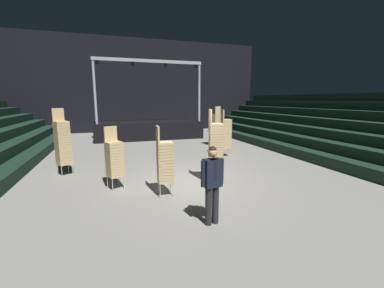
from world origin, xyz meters
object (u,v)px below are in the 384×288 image
(chair_stack_mid_left, at_px, (165,161))
(chair_stack_rear_left, at_px, (215,126))
(chair_stack_front_right, at_px, (216,147))
(chair_stack_mid_right, at_px, (114,158))
(chair_stack_mid_centre, at_px, (226,133))
(stage_riser, at_px, (149,129))
(chair_stack_front_left, at_px, (63,142))
(man_with_tie, at_px, (212,181))

(chair_stack_mid_left, xyz_separation_m, chair_stack_rear_left, (4.59, 7.00, 0.17))
(chair_stack_front_right, distance_m, chair_stack_rear_left, 6.97)
(chair_stack_mid_left, distance_m, chair_stack_mid_right, 1.72)
(chair_stack_mid_centre, bearing_deg, chair_stack_mid_right, -50.00)
(chair_stack_front_right, bearing_deg, stage_riser, -162.76)
(chair_stack_front_left, bearing_deg, chair_stack_rear_left, 176.56)
(chair_stack_front_right, xyz_separation_m, chair_stack_rear_left, (2.75, 6.41, -0.04))
(chair_stack_mid_right, xyz_separation_m, chair_stack_rear_left, (5.97, 5.98, 0.21))
(chair_stack_mid_right, bearing_deg, chair_stack_front_left, -73.12)
(man_with_tie, bearing_deg, chair_stack_mid_left, -81.45)
(man_with_tie, xyz_separation_m, chair_stack_mid_right, (-2.01, 3.08, -0.03))
(chair_stack_mid_right, xyz_separation_m, chair_stack_mid_centre, (5.34, 3.19, 0.17))
(man_with_tie, bearing_deg, chair_stack_rear_left, -122.13)
(man_with_tie, height_order, chair_stack_mid_left, chair_stack_mid_left)
(chair_stack_mid_left, bearing_deg, man_with_tie, 19.40)
(man_with_tie, height_order, chair_stack_front_right, chair_stack_front_right)
(chair_stack_rear_left, bearing_deg, chair_stack_front_left, -171.98)
(chair_stack_front_left, xyz_separation_m, chair_stack_mid_left, (3.15, -3.15, -0.21))
(man_with_tie, relative_size, chair_stack_mid_right, 0.91)
(stage_riser, distance_m, chair_stack_front_right, 10.89)
(chair_stack_front_right, height_order, chair_stack_rear_left, chair_stack_front_right)
(chair_stack_mid_left, distance_m, chair_stack_mid_centre, 5.78)
(chair_stack_front_left, relative_size, chair_stack_mid_left, 1.21)
(chair_stack_mid_right, relative_size, chair_stack_rear_left, 0.82)
(stage_riser, relative_size, chair_stack_mid_centre, 3.24)
(chair_stack_mid_left, distance_m, chair_stack_rear_left, 8.37)
(chair_stack_front_left, bearing_deg, stage_riser, -147.58)
(chair_stack_front_left, xyz_separation_m, chair_stack_rear_left, (7.74, 3.85, -0.04))
(chair_stack_mid_centre, bearing_deg, chair_stack_mid_left, -34.05)
(man_with_tie, relative_size, chair_stack_mid_left, 0.87)
(man_with_tie, distance_m, chair_stack_mid_left, 2.15)
(stage_riser, height_order, chair_stack_rear_left, stage_riser)
(chair_stack_mid_right, bearing_deg, stage_riser, -126.82)
(chair_stack_front_left, relative_size, chair_stack_mid_right, 1.26)
(chair_stack_mid_left, bearing_deg, chair_stack_front_left, -132.66)
(chair_stack_front_left, distance_m, chair_stack_mid_right, 2.78)
(chair_stack_front_right, relative_size, chair_stack_mid_right, 1.26)
(chair_stack_front_right, bearing_deg, chair_stack_front_left, -103.28)
(man_with_tie, xyz_separation_m, chair_stack_front_right, (1.21, 2.65, 0.22))
(stage_riser, height_order, chair_stack_mid_right, stage_riser)
(man_with_tie, distance_m, chair_stack_front_left, 6.44)
(chair_stack_front_right, xyz_separation_m, chair_stack_mid_centre, (2.11, 3.62, -0.08))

